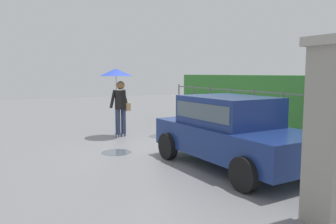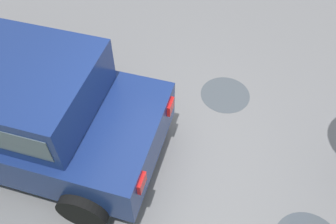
# 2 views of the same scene
# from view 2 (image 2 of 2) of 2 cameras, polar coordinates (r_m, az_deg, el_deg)

# --- Properties ---
(ground_plane) EXTENTS (40.00, 40.00, 0.00)m
(ground_plane) POSITION_cam_2_polar(r_m,az_deg,el_deg) (4.86, 2.78, -7.28)
(ground_plane) COLOR slate
(car) EXTENTS (3.82, 2.04, 1.48)m
(car) POSITION_cam_2_polar(r_m,az_deg,el_deg) (4.75, -23.07, 1.17)
(car) COLOR navy
(car) RESTS_ON ground
(puddle_near) EXTENTS (0.76, 0.76, 0.00)m
(puddle_near) POSITION_cam_2_polar(r_m,az_deg,el_deg) (5.63, 9.08, 2.76)
(puddle_near) COLOR #4C545B
(puddle_near) RESTS_ON ground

